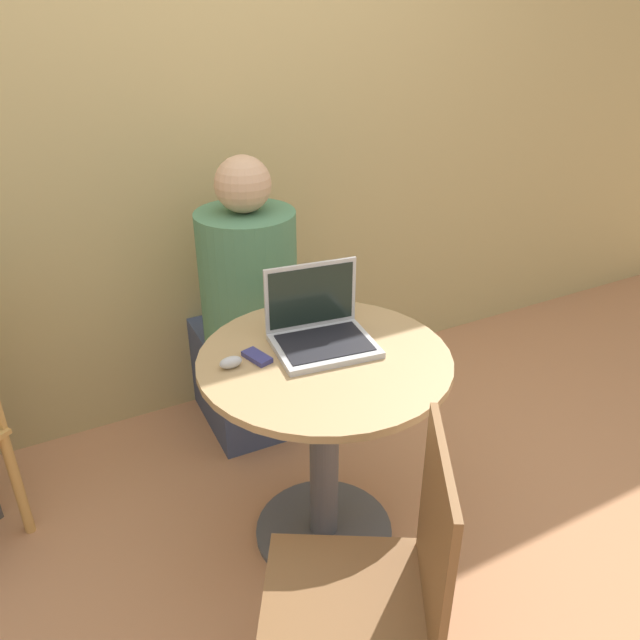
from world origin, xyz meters
name	(u,v)px	position (x,y,z in m)	size (l,w,h in m)	color
ground_plane	(324,531)	(0.00, 0.00, 0.00)	(12.00, 12.00, 0.00)	tan
back_wall	(201,117)	(0.00, 1.04, 1.30)	(7.00, 0.05, 2.60)	tan
round_table	(324,417)	(0.00, 0.00, 0.51)	(0.79, 0.79, 0.74)	#4C4C51
laptop	(320,329)	(0.03, 0.08, 0.79)	(0.34, 0.29, 0.24)	#B7B7BC
cell_phone	(257,357)	(-0.19, 0.08, 0.75)	(0.07, 0.11, 0.02)	navy
computer_mouse	(231,362)	(-0.28, 0.07, 0.76)	(0.07, 0.04, 0.04)	#B2B2B7
chair_empty	(376,599)	(-0.21, -0.64, 0.47)	(0.55, 0.55, 0.91)	brown
person_seated	(246,325)	(0.02, 0.73, 0.50)	(0.39, 0.60, 1.22)	#3D4766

